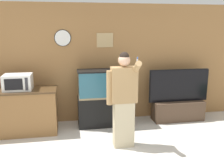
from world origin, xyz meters
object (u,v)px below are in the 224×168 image
Objects in this scene: counter_island at (14,112)px; aquarium_on_stand at (105,98)px; microwave at (18,82)px; tv_on_stand at (178,105)px; person_standing at (123,99)px.

aquarium_on_stand is (1.85, 0.16, 0.16)m from counter_island.
aquarium_on_stand reaches higher than microwave.
tv_on_stand is (3.54, 0.15, -0.10)m from counter_island.
counter_island is 1.40× the size of aquarium_on_stand.
aquarium_on_stand is at bearing 4.84° from counter_island.
microwave is at bearing 3.23° from counter_island.
counter_island is 0.62m from microwave.
counter_island is at bearing -175.16° from aquarium_on_stand.
microwave is (0.13, 0.01, 0.60)m from counter_island.
aquarium_on_stand is at bearing 99.08° from person_standing.
microwave is 2.11m from person_standing.
person_standing reaches higher than aquarium_on_stand.
counter_island is at bearing 155.95° from person_standing.
aquarium_on_stand is (1.72, 0.15, -0.45)m from microwave.
tv_on_stand reaches higher than counter_island.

